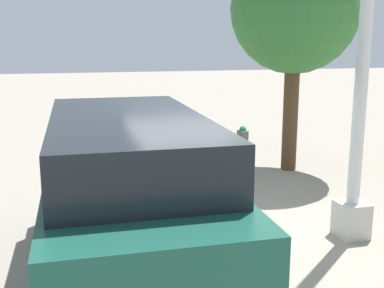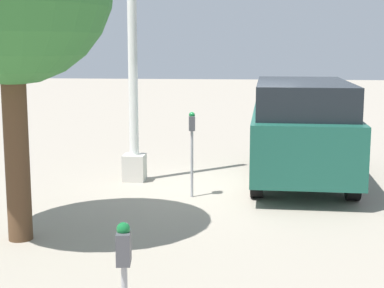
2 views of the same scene
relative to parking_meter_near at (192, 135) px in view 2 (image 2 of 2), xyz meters
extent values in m
plane|color=gray|center=(0.65, -0.66, -1.16)|extent=(80.00, 80.00, 0.00)
cylinder|color=#9E9EA3|center=(0.00, 0.00, -0.54)|extent=(0.05, 0.05, 1.24)
cube|color=#47474C|center=(0.00, 0.00, 0.21)|extent=(0.21, 0.14, 0.26)
sphere|color=#14662D|center=(0.00, 0.00, 0.36)|extent=(0.11, 0.11, 0.11)
cube|color=#47474C|center=(-6.12, -0.10, 0.00)|extent=(0.21, 0.14, 0.26)
sphere|color=#14662D|center=(-6.12, -0.10, 0.16)|extent=(0.11, 0.11, 0.11)
cube|color=beige|center=(1.22, 1.32, -0.89)|extent=(0.44, 0.44, 0.55)
cube|color=#195142|center=(1.62, -2.08, -0.26)|extent=(4.91, 2.06, 1.09)
cube|color=black|center=(1.49, -2.08, 0.59)|extent=(3.93, 1.88, 0.61)
cube|color=orange|center=(4.01, -1.51, -0.66)|extent=(0.08, 0.12, 0.20)
cylinder|color=black|center=(3.14, -1.26, -0.81)|extent=(0.71, 0.25, 0.71)
cylinder|color=black|center=(3.10, -2.98, -0.81)|extent=(0.71, 0.25, 0.71)
cylinder|color=black|center=(0.13, -1.19, -0.81)|extent=(0.71, 0.25, 0.71)
cylinder|color=black|center=(0.09, -2.91, -0.81)|extent=(0.71, 0.25, 0.71)
cylinder|color=#513823|center=(-2.66, 2.20, 0.15)|extent=(0.34, 0.34, 2.63)
camera|label=1|loc=(7.24, -2.83, 1.78)|focal=45.00mm
camera|label=2|loc=(-10.48, -1.10, 1.56)|focal=55.00mm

